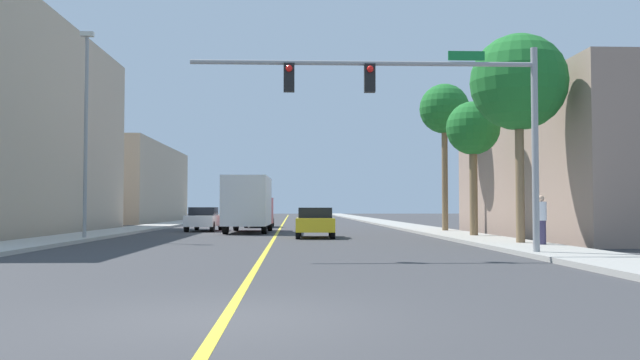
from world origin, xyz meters
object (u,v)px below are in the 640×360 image
palm_far (444,111)px  car_white (204,219)px  pedestrian (541,220)px  palm_near (519,83)px  car_silver (260,217)px  car_yellow (315,222)px  delivery_truck (249,203)px  street_lamp (86,124)px  palm_mid (473,131)px  traffic_signal_mast (427,101)px

palm_far → car_white: (-14.04, 3.57, -6.21)m
palm_far → car_white: bearing=165.7°
car_white → pedestrian: 22.80m
palm_near → pedestrian: 5.28m
car_silver → car_white: (-3.00, -7.78, -0.02)m
palm_near → pedestrian: size_ratio=4.50×
car_silver → car_yellow: 17.24m
car_white → delivery_truck: delivery_truck is taller
street_lamp → car_yellow: size_ratio=2.29×
palm_mid → car_silver: size_ratio=1.42×
palm_near → delivery_truck: size_ratio=1.03×
palm_far → car_white: 15.76m
delivery_truck → traffic_signal_mast: bearing=-69.6°
traffic_signal_mast → car_yellow: bearing=103.1°
car_yellow → pedestrian: pedestrian is taller
car_silver → car_white: bearing=-109.0°
palm_far → palm_near: bearing=-90.5°
palm_near → palm_mid: size_ratio=1.24×
pedestrian → car_white: bearing=-78.3°
car_white → delivery_truck: bearing=-40.0°
car_white → palm_near: bearing=-47.9°
street_lamp → car_yellow: 11.33m
street_lamp → delivery_truck: street_lamp is taller
palm_near → palm_mid: palm_near is taller
palm_mid → car_yellow: bearing=172.8°
car_white → delivery_truck: (2.87, -2.58, 0.94)m
palm_far → car_silver: bearing=134.2°
street_lamp → palm_mid: (17.60, 1.52, -0.02)m
street_lamp → palm_near: bearing=-15.7°
car_silver → car_white: 8.34m
street_lamp → palm_far: size_ratio=1.09×
traffic_signal_mast → palm_near: bearing=48.6°
palm_near → car_silver: bearing=114.2°
street_lamp → car_yellow: bearing=13.6°
street_lamp → pedestrian: bearing=-19.2°
traffic_signal_mast → pedestrian: 7.13m
palm_near → car_yellow: (-7.43, 7.42, -5.39)m
car_yellow → palm_far: bearing=37.8°
palm_far → delivery_truck: size_ratio=1.10×
palm_far → car_silver: 17.01m
traffic_signal_mast → car_yellow: (-2.93, 12.54, -3.87)m
palm_mid → palm_near: bearing=-90.0°
street_lamp → palm_near: 18.32m
palm_near → pedestrian: bearing=-76.3°
palm_near → car_white: (-13.93, 16.53, -5.39)m
pedestrian → palm_mid: bearing=-114.6°
palm_far → pedestrian: bearing=-89.2°
palm_near → delivery_truck: bearing=128.4°
car_yellow → car_white: bearing=127.0°
car_yellow → pedestrian: size_ratio=2.27×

